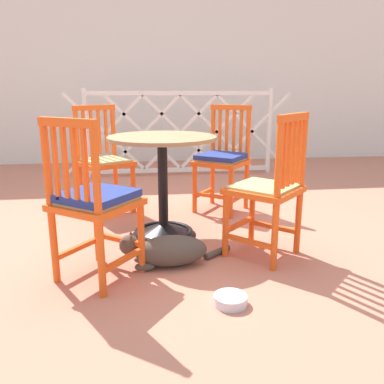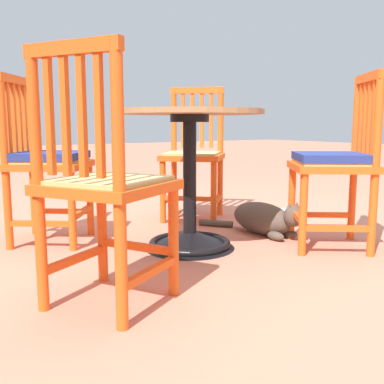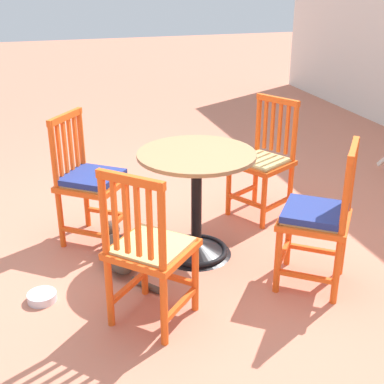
% 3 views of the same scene
% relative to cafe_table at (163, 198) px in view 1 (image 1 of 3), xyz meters
% --- Properties ---
extents(ground_plane, '(24.00, 24.00, 0.00)m').
position_rel_cafe_table_xyz_m(ground_plane, '(0.05, -0.14, -0.28)').
color(ground_plane, '#C6755B').
extents(building_wall_backdrop, '(10.00, 0.20, 2.80)m').
position_rel_cafe_table_xyz_m(building_wall_backdrop, '(0.05, 3.24, 1.12)').
color(building_wall_backdrop, silver).
rests_on(building_wall_backdrop, ground_plane).
extents(lattice_fence_panel, '(2.76, 0.06, 1.06)m').
position_rel_cafe_table_xyz_m(lattice_fence_panel, '(0.34, 2.14, 0.24)').
color(lattice_fence_panel, silver).
rests_on(lattice_fence_panel, ground_plane).
extents(cafe_table, '(0.76, 0.76, 0.73)m').
position_rel_cafe_table_xyz_m(cafe_table, '(0.00, 0.00, 0.00)').
color(cafe_table, black).
rests_on(cafe_table, ground_plane).
extents(orange_chair_tucked_in, '(0.57, 0.57, 0.91)m').
position_rel_cafe_table_xyz_m(orange_chair_tucked_in, '(0.63, -0.45, 0.15)').
color(orange_chair_tucked_in, '#EA5619').
rests_on(orange_chair_tucked_in, ground_plane).
extents(orange_chair_near_fence, '(0.56, 0.56, 0.91)m').
position_rel_cafe_table_xyz_m(orange_chair_near_fence, '(0.55, 0.58, 0.16)').
color(orange_chair_near_fence, '#EA5619').
rests_on(orange_chair_near_fence, ground_plane).
extents(orange_chair_at_corner, '(0.54, 0.54, 0.91)m').
position_rel_cafe_table_xyz_m(orange_chair_at_corner, '(-0.47, 0.68, 0.15)').
color(orange_chair_at_corner, '#EA5619').
rests_on(orange_chair_at_corner, ground_plane).
extents(orange_chair_facing_out, '(0.56, 0.56, 0.91)m').
position_rel_cafe_table_xyz_m(orange_chair_facing_out, '(-0.41, -0.65, 0.16)').
color(orange_chair_facing_out, '#EA5619').
rests_on(orange_chair_facing_out, ground_plane).
extents(tabby_cat, '(0.72, 0.31, 0.23)m').
position_rel_cafe_table_xyz_m(tabby_cat, '(-0.02, -0.53, -0.19)').
color(tabby_cat, '#4C4238').
rests_on(tabby_cat, ground_plane).
extents(pet_water_bowl, '(0.17, 0.17, 0.05)m').
position_rel_cafe_table_xyz_m(pet_water_bowl, '(0.27, -1.03, -0.26)').
color(pet_water_bowl, silver).
rests_on(pet_water_bowl, ground_plane).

